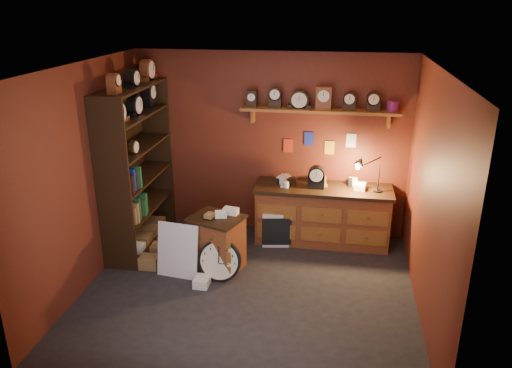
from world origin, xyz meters
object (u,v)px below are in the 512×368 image
(shelving_unit, at_px, (135,162))
(workbench, at_px, (322,212))
(low_cabinet, at_px, (217,241))
(big_round_clock, at_px, (220,261))

(shelving_unit, relative_size, workbench, 1.32)
(low_cabinet, height_order, big_round_clock, low_cabinet)
(workbench, bearing_deg, shelving_unit, -169.26)
(shelving_unit, xyz_separation_m, workbench, (2.61, 0.49, -0.78))
(shelving_unit, distance_m, workbench, 2.77)
(shelving_unit, relative_size, low_cabinet, 3.12)
(workbench, height_order, low_cabinet, workbench)
(shelving_unit, height_order, big_round_clock, shelving_unit)
(shelving_unit, bearing_deg, low_cabinet, -22.45)
(shelving_unit, distance_m, big_round_clock, 1.88)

